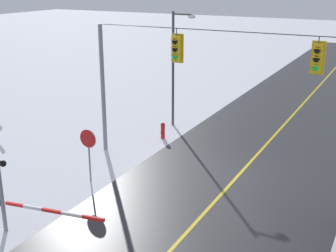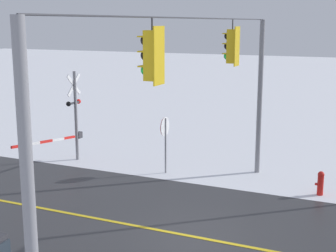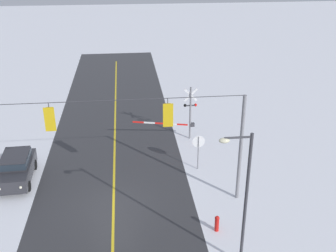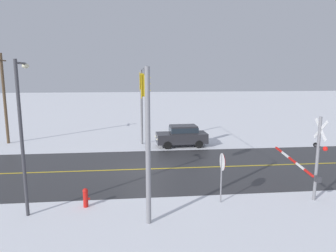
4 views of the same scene
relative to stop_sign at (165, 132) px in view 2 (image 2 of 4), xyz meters
The scene contains 5 objects.
ground_plane 6.58m from the stop_sign, 32.79° to the left, with size 160.00×160.00×0.00m, color white.
signal_span 6.74m from the stop_sign, 32.93° to the left, with size 14.20×0.47×6.22m.
stop_sign is the anchor object (origin of this frame).
railroad_crossing 4.49m from the stop_sign, 87.37° to the right, with size 4.68×0.31×4.00m.
fire_hydrant 6.33m from the stop_sign, 88.77° to the left, with size 0.24×0.31×0.88m.
Camera 2 is at (12.46, 4.74, 6.09)m, focal length 52.86 mm.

